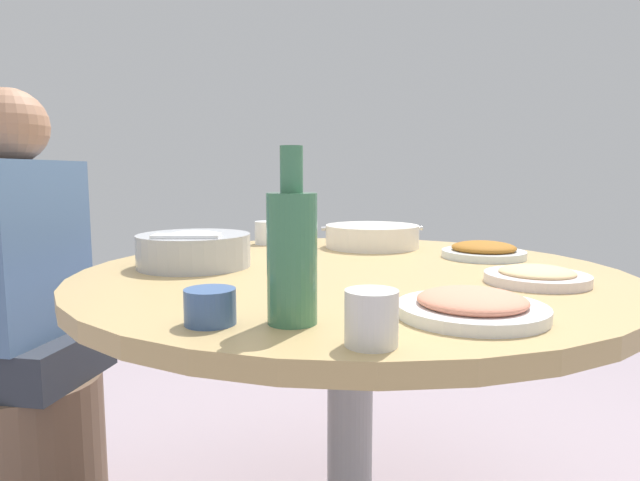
# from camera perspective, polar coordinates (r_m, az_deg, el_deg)

# --- Properties ---
(round_dining_table) EXTENTS (1.24, 1.24, 0.75)m
(round_dining_table) POSITION_cam_1_polar(r_m,az_deg,el_deg) (1.28, 3.24, -7.22)
(round_dining_table) COLOR #99999E
(round_dining_table) RESTS_ON ground
(rice_bowl) EXTENTS (0.27, 0.27, 0.09)m
(rice_bowl) POSITION_cam_1_polar(r_m,az_deg,el_deg) (1.33, -13.09, -0.93)
(rice_bowl) COLOR #B2B5BA
(rice_bowl) RESTS_ON round_dining_table
(soup_bowl) EXTENTS (0.28, 0.28, 0.07)m
(soup_bowl) POSITION_cam_1_polar(r_m,az_deg,el_deg) (1.64, 5.49, 0.39)
(soup_bowl) COLOR white
(soup_bowl) RESTS_ON round_dining_table
(dish_stirfry) EXTENTS (0.22, 0.22, 0.04)m
(dish_stirfry) POSITION_cam_1_polar(r_m,az_deg,el_deg) (1.50, 16.81, -1.04)
(dish_stirfry) COLOR silver
(dish_stirfry) RESTS_ON round_dining_table
(dish_shrimp) EXTENTS (0.23, 0.23, 0.04)m
(dish_shrimp) POSITION_cam_1_polar(r_m,az_deg,el_deg) (0.88, 15.66, -6.60)
(dish_shrimp) COLOR white
(dish_shrimp) RESTS_ON round_dining_table
(dish_noodles) EXTENTS (0.21, 0.21, 0.04)m
(dish_noodles) POSITION_cam_1_polar(r_m,az_deg,el_deg) (1.19, 21.81, -3.46)
(dish_noodles) COLOR silver
(dish_noodles) RESTS_ON round_dining_table
(green_bottle) EXTENTS (0.07, 0.07, 0.26)m
(green_bottle) POSITION_cam_1_polar(r_m,az_deg,el_deg) (0.80, -2.96, -1.33)
(green_bottle) COLOR #3D7652
(green_bottle) RESTS_ON round_dining_table
(tea_cup_near) EXTENTS (0.07, 0.07, 0.07)m
(tea_cup_near) POSITION_cam_1_polar(r_m,az_deg,el_deg) (0.71, 5.42, -8.09)
(tea_cup_near) COLOR silver
(tea_cup_near) RESTS_ON round_dining_table
(tea_cup_far) EXTENTS (0.07, 0.07, 0.07)m
(tea_cup_far) POSITION_cam_1_polar(r_m,az_deg,el_deg) (1.72, -5.69, 0.82)
(tea_cup_far) COLOR white
(tea_cup_far) RESTS_ON round_dining_table
(tea_cup_side) EXTENTS (0.08, 0.08, 0.05)m
(tea_cup_side) POSITION_cam_1_polar(r_m,az_deg,el_deg) (0.82, -11.47, -6.81)
(tea_cup_side) COLOR #3D5B8F
(tea_cup_side) RESTS_ON round_dining_table
(stool_for_diner_left) EXTENTS (0.38, 0.38, 0.43)m
(stool_for_diner_left) POSITION_cam_1_polar(r_m,az_deg,el_deg) (1.77, -28.00, -19.25)
(stool_for_diner_left) COLOR brown
(stool_for_diner_left) RESTS_ON ground
(diner_left) EXTENTS (0.43, 0.44, 0.76)m
(diner_left) POSITION_cam_1_polar(r_m,az_deg,el_deg) (1.61, -29.09, -1.96)
(diner_left) COLOR #2D333D
(diner_left) RESTS_ON stool_for_diner_left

